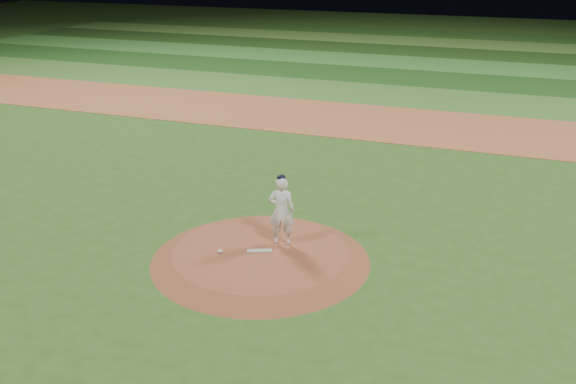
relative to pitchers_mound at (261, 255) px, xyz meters
The scene contains 12 objects.
ground 0.12m from the pitchers_mound, ahead, with size 120.00×120.00×0.00m, color #2C531A.
infield_dirt_band 14.00m from the pitchers_mound, 90.00° to the left, with size 70.00×6.00×0.02m, color #9C5530.
outfield_stripe_0 19.50m from the pitchers_mound, 90.00° to the left, with size 70.00×5.00×0.02m, color #376725.
outfield_stripe_1 24.50m from the pitchers_mound, 90.00° to the left, with size 70.00×5.00×0.02m, color #1A4516.
outfield_stripe_2 29.50m from the pitchers_mound, 90.00° to the left, with size 70.00×5.00×0.02m, color #32742A.
outfield_stripe_3 34.50m from the pitchers_mound, 90.00° to the left, with size 70.00×5.00×0.02m, color #1D4014.
outfield_stripe_4 39.50m from the pitchers_mound, 90.00° to the left, with size 70.00×5.00×0.02m, color #467A2C.
outfield_stripe_5 44.50m from the pitchers_mound, 90.00° to the left, with size 70.00×5.00×0.02m, color #234F19.
pitchers_mound is the anchor object (origin of this frame).
pitching_rubber 0.14m from the pitchers_mound, 119.64° to the right, with size 0.62×0.15×0.03m, color beige.
rosin_bag 1.01m from the pitchers_mound, 154.82° to the right, with size 0.13×0.13×0.07m, color silver.
pitcher_on_mound 1.25m from the pitchers_mound, 60.12° to the left, with size 0.75×0.60×1.87m.
Camera 1 is at (5.62, -13.28, 7.46)m, focal length 40.00 mm.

